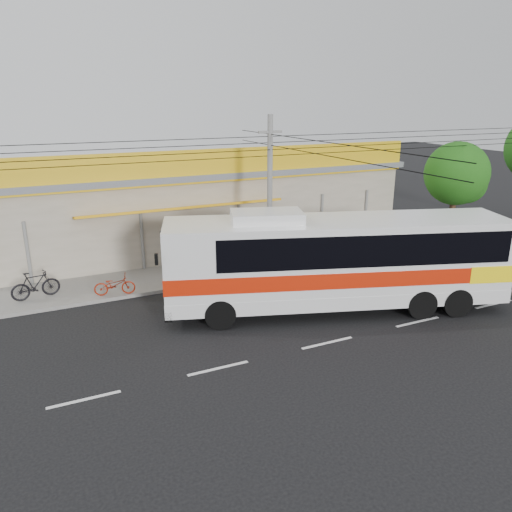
% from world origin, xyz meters
% --- Properties ---
extents(ground, '(120.00, 120.00, 0.00)m').
position_xyz_m(ground, '(0.00, 0.00, 0.00)').
color(ground, black).
rests_on(ground, ground).
extents(sidewalk, '(30.00, 3.20, 0.15)m').
position_xyz_m(sidewalk, '(0.00, 6.00, 0.07)').
color(sidewalk, slate).
rests_on(sidewalk, ground).
extents(lane_markings, '(50.00, 0.12, 0.01)m').
position_xyz_m(lane_markings, '(0.00, -2.50, 0.00)').
color(lane_markings, silver).
rests_on(lane_markings, ground).
extents(storefront_building, '(22.60, 9.20, 5.70)m').
position_xyz_m(storefront_building, '(-0.01, 11.54, 2.30)').
color(storefront_building, gray).
rests_on(storefront_building, ground).
extents(coach_bus, '(13.35, 6.70, 4.05)m').
position_xyz_m(coach_bus, '(2.02, -0.20, 2.17)').
color(coach_bus, silver).
rests_on(coach_bus, ground).
extents(motorbike_red, '(1.76, 0.94, 0.88)m').
position_xyz_m(motorbike_red, '(-5.87, 4.70, 0.59)').
color(motorbike_red, maroon).
rests_on(motorbike_red, sidewalk).
extents(motorbike_dark, '(1.99, 0.85, 1.16)m').
position_xyz_m(motorbike_dark, '(-8.87, 5.69, 0.73)').
color(motorbike_dark, black).
rests_on(motorbike_dark, sidewalk).
extents(white_car, '(4.93, 2.62, 1.32)m').
position_xyz_m(white_car, '(11.89, 2.02, 0.66)').
color(white_car, white).
rests_on(white_car, ground).
extents(utility_pole, '(34.00, 14.00, 7.38)m').
position_xyz_m(utility_pole, '(1.09, 4.20, 6.09)').
color(utility_pole, slate).
rests_on(utility_pole, ground).
extents(tree_near, '(3.49, 3.49, 5.79)m').
position_xyz_m(tree_near, '(13.10, 4.86, 3.92)').
color(tree_near, '#301D13').
rests_on(tree_near, ground).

